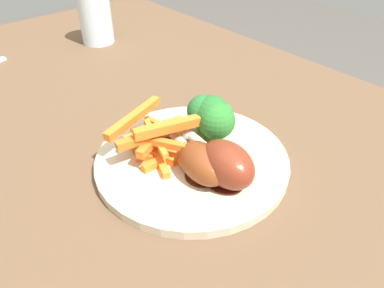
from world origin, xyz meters
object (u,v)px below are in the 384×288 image
broccoli_floret_front (216,121)px  broccoli_floret_back (204,113)px  dining_table (178,184)px  carrot_fries_pile (159,141)px  water_glass (95,18)px  broccoli_floret_middle (213,116)px  chicken_drumstick_far (225,163)px  chicken_drumstick_near (200,161)px  dinner_plate (192,160)px

broccoli_floret_front → broccoli_floret_back: 0.02m
dining_table → broccoli_floret_back: (0.05, 0.01, 0.15)m
broccoli_floret_back → carrot_fries_pile: (-0.02, -0.06, -0.02)m
water_glass → carrot_fries_pile: bearing=-19.5°
broccoli_floret_middle → water_glass: size_ratio=0.64×
carrot_fries_pile → chicken_drumstick_far: size_ratio=1.09×
broccoli_floret_back → chicken_drumstick_near: (0.05, -0.05, -0.02)m
dinner_plate → chicken_drumstick_far: bearing=0.8°
dining_table → dinner_plate: dinner_plate is taller
broccoli_floret_back → water_glass: water_glass is taller
carrot_fries_pile → broccoli_floret_middle: bearing=67.9°
broccoli_floret_back → water_glass: bearing=169.0°
dining_table → dinner_plate: 0.13m
dining_table → carrot_fries_pile: (0.03, -0.05, 0.13)m
broccoli_floret_middle → chicken_drumstick_near: (0.04, -0.06, -0.02)m
broccoli_floret_front → broccoli_floret_middle: bearing=157.0°
dinner_plate → chicken_drumstick_near: bearing=-25.2°
broccoli_floret_middle → dinner_plate: bearing=-80.8°
carrot_fries_pile → dinner_plate: bearing=36.7°
dinner_plate → broccoli_floret_middle: bearing=99.2°
broccoli_floret_middle → chicken_drumstick_far: broccoli_floret_middle is taller
dinner_plate → chicken_drumstick_far: 0.06m
chicken_drumstick_near → broccoli_floret_front: bearing=117.2°
broccoli_floret_front → broccoli_floret_middle: 0.01m
broccoli_floret_back → dining_table: bearing=-169.4°
broccoli_floret_middle → chicken_drumstick_near: 0.07m
broccoli_floret_middle → water_glass: (-0.44, 0.08, -0.00)m
dinner_plate → broccoli_floret_back: 0.06m
broccoli_floret_front → dinner_plate: bearing=-95.5°
broccoli_floret_front → chicken_drumstick_near: broccoli_floret_front is taller
dining_table → broccoli_floret_back: 0.16m
broccoli_floret_middle → dining_table: bearing=-167.0°
chicken_drumstick_near → dinner_plate: bearing=154.8°
carrot_fries_pile → chicken_drumstick_far: bearing=16.2°
dinner_plate → broccoli_floret_back: size_ratio=3.78×
broccoli_floret_back → chicken_drumstick_far: size_ratio=0.51×
broccoli_floret_middle → carrot_fries_pile: 0.08m
carrot_fries_pile → chicken_drumstick_far: (0.09, 0.03, 0.01)m
water_glass → chicken_drumstick_far: bearing=-13.4°
dining_table → carrot_fries_pile: 0.14m
broccoli_floret_front → broccoli_floret_back: broccoli_floret_back is taller
dining_table → broccoli_floret_back: size_ratio=19.41×
dinner_plate → carrot_fries_pile: bearing=-143.3°
dinner_plate → broccoli_floret_front: size_ratio=3.84×
carrot_fries_pile → chicken_drumstick_near: size_ratio=1.06×
carrot_fries_pile → chicken_drumstick_near: bearing=9.8°
dinner_plate → water_glass: bearing=164.9°
broccoli_floret_middle → carrot_fries_pile: broccoli_floret_middle is taller
dining_table → carrot_fries_pile: bearing=-59.1°
broccoli_floret_back → carrot_fries_pile: broccoli_floret_back is taller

